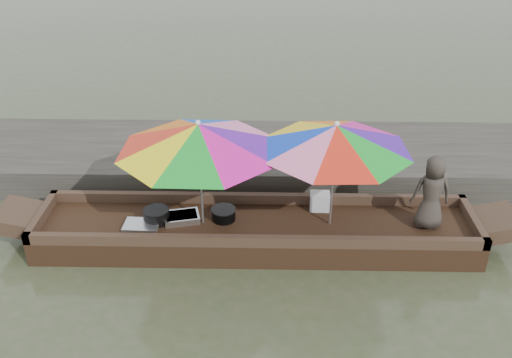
{
  "coord_description": "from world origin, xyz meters",
  "views": [
    {
      "loc": [
        0.14,
        -6.7,
        4.75
      ],
      "look_at": [
        0.0,
        0.1,
        1.0
      ],
      "focal_mm": 40.0,
      "sensor_mm": 36.0,
      "label": 1
    }
  ],
  "objects_px": {
    "umbrella_bow": "(201,174)",
    "charcoal_grill": "(224,215)",
    "supply_bag": "(320,201)",
    "vendor": "(432,192)",
    "cooking_pot": "(156,216)",
    "umbrella_stern": "(333,175)",
    "tray_scallop": "(142,226)",
    "tray_crayfish": "(182,217)",
    "boat_hull": "(256,233)"
  },
  "relations": [
    {
      "from": "tray_crayfish",
      "to": "umbrella_stern",
      "type": "relative_size",
      "value": 0.24
    },
    {
      "from": "cooking_pot",
      "to": "vendor",
      "type": "distance_m",
      "value": 3.8
    },
    {
      "from": "umbrella_bow",
      "to": "charcoal_grill",
      "type": "bearing_deg",
      "value": 16.84
    },
    {
      "from": "supply_bag",
      "to": "vendor",
      "type": "relative_size",
      "value": 0.26
    },
    {
      "from": "umbrella_bow",
      "to": "tray_crayfish",
      "type": "bearing_deg",
      "value": 170.56
    },
    {
      "from": "boat_hull",
      "to": "umbrella_stern",
      "type": "bearing_deg",
      "value": 0.0
    },
    {
      "from": "charcoal_grill",
      "to": "umbrella_bow",
      "type": "height_order",
      "value": "umbrella_bow"
    },
    {
      "from": "cooking_pot",
      "to": "boat_hull",
      "type": "bearing_deg",
      "value": -0.44
    },
    {
      "from": "umbrella_bow",
      "to": "umbrella_stern",
      "type": "distance_m",
      "value": 1.77
    },
    {
      "from": "boat_hull",
      "to": "vendor",
      "type": "xyz_separation_m",
      "value": [
        2.37,
        -0.02,
        0.71
      ]
    },
    {
      "from": "charcoal_grill",
      "to": "vendor",
      "type": "bearing_deg",
      "value": -2.12
    },
    {
      "from": "cooking_pot",
      "to": "umbrella_stern",
      "type": "relative_size",
      "value": 0.18
    },
    {
      "from": "umbrella_stern",
      "to": "charcoal_grill",
      "type": "bearing_deg",
      "value": 176.71
    },
    {
      "from": "charcoal_grill",
      "to": "umbrella_bow",
      "type": "xyz_separation_m",
      "value": [
        -0.28,
        -0.09,
        0.7
      ]
    },
    {
      "from": "vendor",
      "to": "umbrella_bow",
      "type": "distance_m",
      "value": 3.12
    },
    {
      "from": "cooking_pot",
      "to": "tray_crayfish",
      "type": "bearing_deg",
      "value": 6.62
    },
    {
      "from": "cooking_pot",
      "to": "umbrella_stern",
      "type": "bearing_deg",
      "value": -0.25
    },
    {
      "from": "charcoal_grill",
      "to": "umbrella_bow",
      "type": "relative_size",
      "value": 0.15
    },
    {
      "from": "tray_scallop",
      "to": "umbrella_bow",
      "type": "relative_size",
      "value": 0.22
    },
    {
      "from": "umbrella_stern",
      "to": "supply_bag",
      "type": "bearing_deg",
      "value": 106.23
    },
    {
      "from": "vendor",
      "to": "umbrella_bow",
      "type": "bearing_deg",
      "value": 0.05
    },
    {
      "from": "tray_scallop",
      "to": "vendor",
      "type": "bearing_deg",
      "value": 1.82
    },
    {
      "from": "umbrella_bow",
      "to": "umbrella_stern",
      "type": "xyz_separation_m",
      "value": [
        1.77,
        0.0,
        0.0
      ]
    },
    {
      "from": "cooking_pot",
      "to": "supply_bag",
      "type": "relative_size",
      "value": 1.31
    },
    {
      "from": "tray_scallop",
      "to": "vendor",
      "type": "xyz_separation_m",
      "value": [
        3.95,
        0.13,
        0.51
      ]
    },
    {
      "from": "cooking_pot",
      "to": "supply_bag",
      "type": "distance_m",
      "value": 2.35
    },
    {
      "from": "tray_scallop",
      "to": "supply_bag",
      "type": "relative_size",
      "value": 1.74
    },
    {
      "from": "cooking_pot",
      "to": "umbrella_stern",
      "type": "height_order",
      "value": "umbrella_stern"
    },
    {
      "from": "charcoal_grill",
      "to": "cooking_pot",
      "type": "bearing_deg",
      "value": -175.43
    },
    {
      "from": "charcoal_grill",
      "to": "umbrella_bow",
      "type": "bearing_deg",
      "value": -163.16
    },
    {
      "from": "boat_hull",
      "to": "umbrella_bow",
      "type": "relative_size",
      "value": 2.78
    },
    {
      "from": "boat_hull",
      "to": "vendor",
      "type": "distance_m",
      "value": 2.48
    },
    {
      "from": "vendor",
      "to": "umbrella_stern",
      "type": "height_order",
      "value": "umbrella_stern"
    },
    {
      "from": "supply_bag",
      "to": "umbrella_stern",
      "type": "height_order",
      "value": "umbrella_stern"
    },
    {
      "from": "boat_hull",
      "to": "tray_crayfish",
      "type": "xyz_separation_m",
      "value": [
        -1.05,
        0.05,
        0.22
      ]
    },
    {
      "from": "tray_crayfish",
      "to": "umbrella_bow",
      "type": "distance_m",
      "value": 0.79
    },
    {
      "from": "vendor",
      "to": "umbrella_stern",
      "type": "relative_size",
      "value": 0.53
    },
    {
      "from": "umbrella_bow",
      "to": "cooking_pot",
      "type": "bearing_deg",
      "value": 179.06
    },
    {
      "from": "boat_hull",
      "to": "umbrella_stern",
      "type": "distance_m",
      "value": 1.4
    },
    {
      "from": "cooking_pot",
      "to": "tray_crayfish",
      "type": "relative_size",
      "value": 0.75
    },
    {
      "from": "tray_scallop",
      "to": "vendor",
      "type": "height_order",
      "value": "vendor"
    },
    {
      "from": "charcoal_grill",
      "to": "vendor",
      "type": "relative_size",
      "value": 0.31
    },
    {
      "from": "supply_bag",
      "to": "tray_crayfish",
      "type": "bearing_deg",
      "value": -170.1
    },
    {
      "from": "charcoal_grill",
      "to": "supply_bag",
      "type": "relative_size",
      "value": 1.19
    },
    {
      "from": "boat_hull",
      "to": "umbrella_bow",
      "type": "height_order",
      "value": "umbrella_bow"
    },
    {
      "from": "boat_hull",
      "to": "tray_crayfish",
      "type": "bearing_deg",
      "value": 177.21
    },
    {
      "from": "umbrella_bow",
      "to": "umbrella_stern",
      "type": "relative_size",
      "value": 1.09
    },
    {
      "from": "supply_bag",
      "to": "umbrella_stern",
      "type": "bearing_deg",
      "value": -73.77
    },
    {
      "from": "boat_hull",
      "to": "umbrella_stern",
      "type": "xyz_separation_m",
      "value": [
        1.03,
        0.0,
        0.95
      ]
    },
    {
      "from": "umbrella_bow",
      "to": "tray_scallop",
      "type": "bearing_deg",
      "value": -170.2
    }
  ]
}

